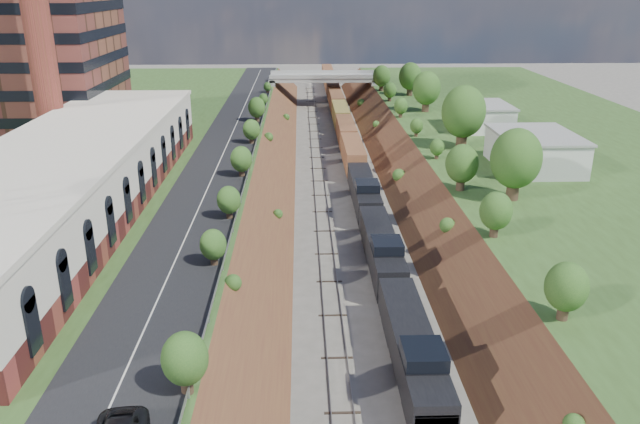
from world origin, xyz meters
TOP-DOWN VIEW (x-y plane):
  - platform_left at (-33.00, 60.00)m, footprint 44.00×180.00m
  - platform_right at (33.00, 60.00)m, footprint 44.00×180.00m
  - embankment_left at (-11.00, 60.00)m, footprint 10.00×180.00m
  - embankment_right at (11.00, 60.00)m, footprint 10.00×180.00m
  - rail_left_track at (-2.60, 60.00)m, footprint 1.58×180.00m
  - rail_right_track at (2.60, 60.00)m, footprint 1.58×180.00m
  - road at (-15.50, 60.00)m, footprint 8.00×180.00m
  - guardrail at (-11.40, 59.80)m, footprint 0.10×171.00m
  - commercial_building at (-28.00, 38.00)m, footprint 14.30×62.30m
  - overpass at (0.00, 122.00)m, footprint 24.50×8.30m
  - white_building_near at (23.50, 52.00)m, footprint 9.00×12.00m
  - white_building_far at (23.00, 74.00)m, footprint 8.00×10.00m
  - tree_right_large at (17.00, 40.00)m, footprint 5.25×5.25m
  - tree_left_crest at (-11.80, 20.00)m, footprint 2.45×2.45m
  - freight_train at (2.60, 90.15)m, footprint 2.79×157.65m

SIDE VIEW (x-z plane):
  - embankment_left at x=-11.00m, z-range -5.00..5.00m
  - embankment_right at x=11.00m, z-range -5.00..5.00m
  - rail_left_track at x=-2.60m, z-range 0.00..0.18m
  - rail_right_track at x=2.60m, z-range 0.00..0.18m
  - freight_train at x=2.60m, z-range 0.19..4.74m
  - platform_left at x=-33.00m, z-range 0.00..5.00m
  - platform_right at x=33.00m, z-range 0.00..5.00m
  - overpass at x=0.00m, z-range 1.22..8.62m
  - road at x=-15.50m, z-range 5.00..5.10m
  - guardrail at x=-11.40m, z-range 5.20..5.90m
  - white_building_far at x=23.00m, z-range 5.00..8.60m
  - white_building_near at x=23.50m, z-range 5.00..9.00m
  - tree_left_crest at x=-11.80m, z-range 5.26..8.82m
  - commercial_building at x=-28.00m, z-range 5.01..12.01m
  - tree_right_large at x=17.00m, z-range 5.58..13.19m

